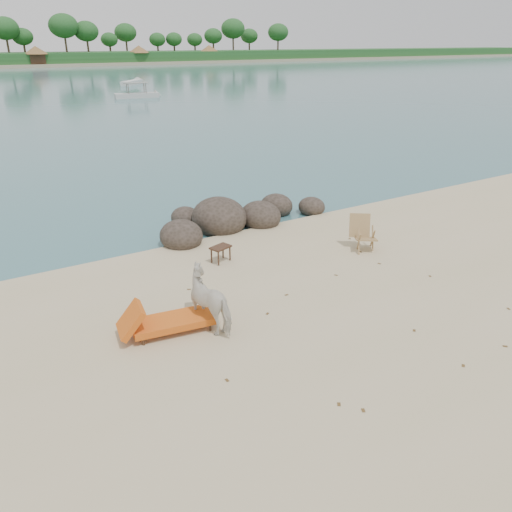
{
  "coord_description": "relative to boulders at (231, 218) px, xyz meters",
  "views": [
    {
      "loc": [
        -6.46,
        -7.56,
        5.85
      ],
      "look_at": [
        -0.61,
        2.0,
        1.0
      ],
      "focal_mm": 35.0,
      "sensor_mm": 36.0,
      "label": 1
    }
  ],
  "objects": [
    {
      "name": "cow",
      "position": [
        -3.51,
        -5.54,
        0.38
      ],
      "size": [
        1.03,
        1.64,
        1.28
      ],
      "primitive_type": "imported",
      "rotation": [
        0.0,
        0.0,
        3.38
      ],
      "color": "silver",
      "rests_on": "ground"
    },
    {
      "name": "side_table",
      "position": [
        -1.76,
        -2.58,
        -0.02
      ],
      "size": [
        0.66,
        0.53,
        0.47
      ],
      "primitive_type": null,
      "rotation": [
        0.0,
        0.0,
        0.31
      ],
      "color": "#331E14",
      "rests_on": "ground"
    },
    {
      "name": "boulders",
      "position": [
        0.0,
        0.0,
        0.0
      ],
      "size": [
        6.54,
        3.03,
        1.37
      ],
      "rotation": [
        0.0,
        0.0,
        0.15
      ],
      "color": "#2D261E",
      "rests_on": "ground"
    },
    {
      "name": "deck_chair",
      "position": [
        2.36,
        -4.09,
        0.27
      ],
      "size": [
        0.98,
        0.99,
        1.05
      ],
      "primitive_type": null,
      "rotation": [
        0.0,
        0.0,
        -0.63
      ],
      "color": "#A27951",
      "rests_on": "ground"
    },
    {
      "name": "boat_mid",
      "position": [
        11.31,
        42.32,
        1.06
      ],
      "size": [
        5.5,
        1.94,
        2.63
      ],
      "primitive_type": null,
      "rotation": [
        0.0,
        0.0,
        -0.14
      ],
      "color": "beige",
      "rests_on": "water"
    },
    {
      "name": "boat_far",
      "position": [
        16.78,
        60.3,
        0.09
      ],
      "size": [
        4.93,
        5.42,
        0.7
      ],
      "primitive_type": null,
      "rotation": [
        0.0,
        0.0,
        0.86
      ],
      "color": "silver",
      "rests_on": "water"
    },
    {
      "name": "lounge_chair",
      "position": [
        -4.36,
        -5.31,
        0.08
      ],
      "size": [
        2.32,
        1.1,
        0.67
      ],
      "primitive_type": null,
      "rotation": [
        0.0,
        0.0,
        -0.15
      ],
      "color": "#CA5C17",
      "rests_on": "ground"
    },
    {
      "name": "dead_leaves",
      "position": [
        -0.35,
        -6.54,
        -0.25
      ],
      "size": [
        7.08,
        6.49,
        0.0
      ],
      "color": "brown",
      "rests_on": "ground"
    }
  ]
}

